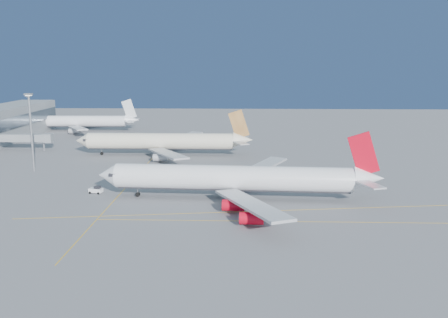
% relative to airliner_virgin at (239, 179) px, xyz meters
% --- Properties ---
extents(ground, '(500.00, 500.00, 0.00)m').
position_rel_airliner_virgin_xyz_m(ground, '(7.82, -3.99, -5.53)').
color(ground, slate).
rests_on(ground, ground).
extents(jet_bridge, '(23.60, 3.60, 6.90)m').
position_rel_airliner_virgin_xyz_m(jet_bridge, '(-85.29, 68.01, -0.35)').
color(jet_bridge, gray).
rests_on(jet_bridge, ground).
extents(taxiway_lines, '(118.86, 140.00, 0.02)m').
position_rel_airliner_virgin_xyz_m(taxiway_lines, '(-6.90, 2.36, -5.52)').
color(taxiway_lines, '#F4B00D').
rests_on(taxiway_lines, ground).
extents(airliner_virgin, '(74.31, 66.67, 18.33)m').
position_rel_airliner_virgin_xyz_m(airliner_virgin, '(0.00, 0.00, 0.00)').
color(airliner_virgin, white).
rests_on(airliner_virgin, ground).
extents(airliner_etihad, '(67.37, 62.46, 17.64)m').
position_rel_airliner_virgin_xyz_m(airliner_etihad, '(-28.55, 60.15, -0.16)').
color(airliner_etihad, beige).
rests_on(airliner_etihad, ground).
extents(airliner_third, '(61.05, 56.36, 16.40)m').
position_rel_airliner_virgin_xyz_m(airliner_third, '(-81.80, 125.04, -0.56)').
color(airliner_third, white).
rests_on(airliner_third, ground).
extents(pushback_tug, '(3.95, 2.88, 2.05)m').
position_rel_airliner_virgin_xyz_m(pushback_tug, '(-38.84, 4.56, -4.58)').
color(pushback_tug, white).
rests_on(pushback_tug, ground).
extents(light_mast, '(2.18, 2.18, 25.27)m').
position_rel_airliner_virgin_xyz_m(light_mast, '(-66.94, 31.02, 9.39)').
color(light_mast, gray).
rests_on(light_mast, ground).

